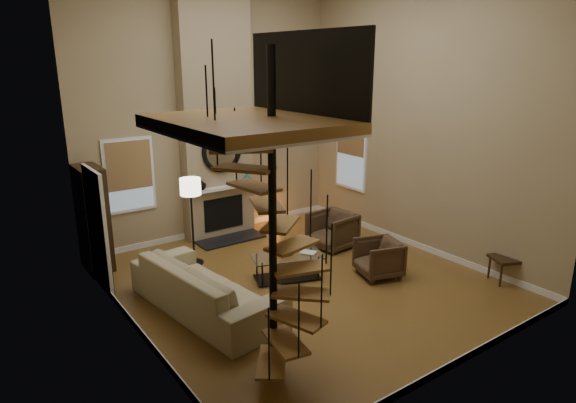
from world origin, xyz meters
TOP-DOWN VIEW (x-y plane):
  - ground at (0.00, 0.00)m, footprint 6.00×6.50m
  - back_wall at (0.00, 3.25)m, footprint 6.00×0.02m
  - front_wall at (0.00, -3.25)m, footprint 6.00×0.02m
  - left_wall at (-3.00, 0.00)m, footprint 0.02×6.50m
  - right_wall at (3.00, 0.00)m, footprint 0.02×6.50m
  - baseboard_back at (0.00, 3.24)m, footprint 6.00×0.02m
  - baseboard_front at (0.00, -3.24)m, footprint 6.00×0.02m
  - baseboard_left at (-2.99, 0.00)m, footprint 0.02×6.50m
  - baseboard_right at (2.99, 0.00)m, footprint 0.02×6.50m
  - chimney_breast at (0.00, 3.06)m, footprint 1.60×0.38m
  - hearth at (0.00, 2.57)m, footprint 1.50×0.60m
  - firebox at (0.00, 2.86)m, footprint 0.95×0.02m
  - mantel at (0.00, 2.78)m, footprint 1.70×0.18m
  - mirror_frame at (0.00, 2.84)m, footprint 0.94×0.10m
  - mirror_disc at (0.00, 2.85)m, footprint 0.80×0.01m
  - vase_left at (-0.55, 2.82)m, footprint 0.24×0.24m
  - vase_right at (0.60, 2.82)m, footprint 0.20×0.20m
  - window_back at (-1.90, 3.22)m, footprint 1.02×0.06m
  - window_right at (2.97, 2.00)m, footprint 0.06×1.02m
  - entry_door at (-2.95, 1.80)m, footprint 0.10×1.05m
  - loft at (-2.04, -1.80)m, footprint 1.70×2.20m
  - spiral_stair at (-1.78, -1.79)m, footprint 1.47×1.47m
  - hutch at (-2.79, 2.81)m, footprint 0.43×0.91m
  - sofa at (-1.89, 0.04)m, footprint 1.49×2.97m
  - armchair_near at (1.65, 1.00)m, footprint 0.94×0.92m
  - armchair_far at (1.35, -0.67)m, footprint 0.93×0.92m
  - coffee_table at (-0.13, 0.23)m, footprint 1.41×1.02m
  - bowl at (-0.13, 0.28)m, footprint 0.39×0.39m
  - book at (0.22, 0.08)m, footprint 0.32×0.34m
  - floor_lamp at (-1.21, 1.86)m, footprint 0.39×0.39m
  - accent_lamp at (1.39, 2.92)m, footprint 0.14×0.14m
  - side_chair at (3.03, -2.17)m, footprint 0.62×0.62m

SIDE VIEW (x-z plane):
  - ground at x=0.00m, z-range -0.01..0.00m
  - hearth at x=0.00m, z-range 0.00..0.04m
  - baseboard_back at x=0.00m, z-range 0.00..0.12m
  - baseboard_front at x=0.00m, z-range 0.00..0.12m
  - baseboard_left at x=-2.99m, z-range 0.00..0.12m
  - baseboard_right at x=2.99m, z-range 0.00..0.12m
  - accent_lamp at x=1.39m, z-range 0.00..0.50m
  - coffee_table at x=-0.13m, z-range 0.05..0.52m
  - armchair_near at x=1.65m, z-range -0.04..0.75m
  - armchair_far at x=1.35m, z-range 0.01..0.69m
  - sofa at x=-1.89m, z-range -0.02..0.81m
  - book at x=0.22m, z-range 0.45..0.48m
  - bowl at x=-0.13m, z-range 0.45..0.55m
  - side_chair at x=3.03m, z-range 0.03..1.02m
  - firebox at x=0.00m, z-range 0.19..0.91m
  - hutch at x=-2.79m, z-range -0.06..1.96m
  - entry_door at x=-2.95m, z-range -0.03..2.13m
  - mantel at x=0.00m, z-range 1.12..1.18m
  - vase_right at x=0.60m, z-range 1.18..1.39m
  - vase_left at x=-0.55m, z-range 1.18..1.43m
  - floor_lamp at x=-1.21m, z-range 0.56..2.27m
  - window_back at x=-1.90m, z-range 0.86..2.38m
  - window_right at x=2.97m, z-range 0.87..2.39m
  - spiral_stair at x=-1.78m, z-range -0.25..3.81m
  - mirror_frame at x=0.00m, z-range 1.48..2.42m
  - mirror_disc at x=0.00m, z-range 1.55..2.35m
  - back_wall at x=0.00m, z-range 0.00..5.50m
  - front_wall at x=0.00m, z-range 0.00..5.50m
  - left_wall at x=-3.00m, z-range 0.00..5.50m
  - right_wall at x=3.00m, z-range 0.00..5.50m
  - chimney_breast at x=0.00m, z-range 0.00..5.50m
  - loft at x=-2.04m, z-range 2.69..3.78m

